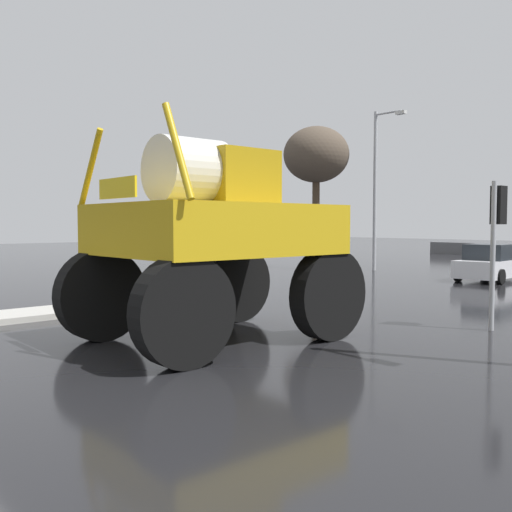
% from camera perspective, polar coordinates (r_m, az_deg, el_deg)
% --- Properties ---
extents(ground_plane, '(120.00, 120.00, 0.00)m').
position_cam_1_polar(ground_plane, '(22.32, 21.70, -3.04)').
color(ground_plane, black).
extents(median_island, '(1.52, 7.90, 0.15)m').
position_cam_1_polar(median_island, '(16.22, -15.55, -4.94)').
color(median_island, '#B2AFA8').
rests_on(median_island, ground).
extents(oversize_sprayer, '(4.02, 5.36, 4.28)m').
position_cam_1_polar(oversize_sprayer, '(11.49, -4.18, 2.15)').
color(oversize_sprayer, black).
rests_on(oversize_sprayer, ground).
extents(sedan_ahead, '(2.13, 4.22, 1.52)m').
position_cam_1_polar(sedan_ahead, '(25.59, 22.37, -0.68)').
color(sedan_ahead, silver).
rests_on(sedan_ahead, ground).
extents(traffic_signal_near_left, '(0.24, 0.54, 3.51)m').
position_cam_1_polar(traffic_signal_near_left, '(19.85, -3.32, 3.83)').
color(traffic_signal_near_left, '#A8AAAF').
rests_on(traffic_signal_near_left, ground).
extents(traffic_signal_near_right, '(0.24, 0.54, 3.27)m').
position_cam_1_polar(traffic_signal_near_right, '(13.67, 22.79, 3.12)').
color(traffic_signal_near_right, '#A8AAAF').
rests_on(traffic_signal_near_right, ground).
extents(streetlight_far_left, '(1.81, 0.24, 7.91)m').
position_cam_1_polar(streetlight_far_left, '(29.52, 11.93, 7.13)').
color(streetlight_far_left, '#A8AAAF').
rests_on(streetlight_far_left, ground).
extents(bare_tree_left, '(3.39, 3.39, 7.35)m').
position_cam_1_polar(bare_tree_left, '(30.22, 5.99, 9.84)').
color(bare_tree_left, '#473828').
rests_on(bare_tree_left, ground).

